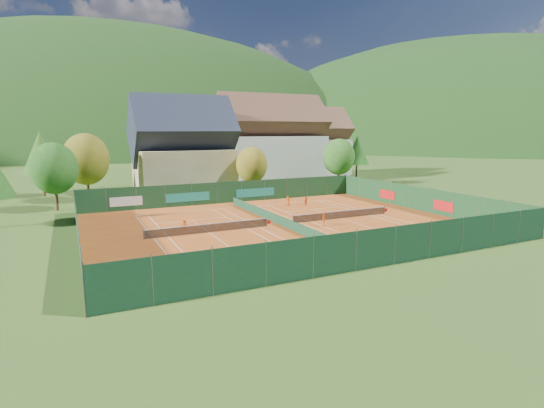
{
  "coord_description": "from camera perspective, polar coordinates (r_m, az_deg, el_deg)",
  "views": [
    {
      "loc": [
        -20.25,
        -40.25,
        10.21
      ],
      "look_at": [
        0.0,
        2.0,
        2.0
      ],
      "focal_mm": 28.0,
      "sensor_mm": 36.0,
      "label": 1
    }
  ],
  "objects": [
    {
      "name": "loose_ball_1",
      "position": [
        38.52,
        16.37,
        -5.8
      ],
      "size": [
        0.07,
        0.07,
        0.07
      ],
      "primitive_type": "sphere",
      "color": "#CCD833",
      "rests_on": "ground"
    },
    {
      "name": "player_left_mid",
      "position": [
        35.6,
        3.01,
        -5.65
      ],
      "size": [
        0.79,
        0.72,
        1.3
      ],
      "primitive_type": "imported",
      "rotation": [
        0.0,
        0.0,
        -0.46
      ],
      "color": "#D54613",
      "rests_on": "ground"
    },
    {
      "name": "hotel_block_a",
      "position": [
        84.48,
        -0.18,
        8.02
      ],
      "size": [
        21.6,
        11.0,
        17.25
      ],
      "color": "silver",
      "rests_on": "ground"
    },
    {
      "name": "court_markings_right",
      "position": [
        50.22,
        9.26,
        -1.91
      ],
      "size": [
        11.03,
        23.83,
        0.0
      ],
      "color": "white",
      "rests_on": "ground"
    },
    {
      "name": "loose_ball_2",
      "position": [
        50.29,
        1.99,
        -1.74
      ],
      "size": [
        0.07,
        0.07,
        0.07
      ],
      "primitive_type": "sphere",
      "color": "#CCD833",
      "rests_on": "ground"
    },
    {
      "name": "tree_center",
      "position": [
        67.78,
        -2.74,
        5.28
      ],
      "size": [
        5.01,
        5.01,
        7.6
      ],
      "color": "#402A17",
      "rests_on": "ground"
    },
    {
      "name": "tree_west_mid",
      "position": [
        66.42,
        -23.73,
        5.53
      ],
      "size": [
        6.44,
        6.44,
        9.78
      ],
      "color": "#422717",
      "rests_on": "ground"
    },
    {
      "name": "fence_east",
      "position": [
        57.62,
        19.12,
        0.68
      ],
      "size": [
        0.09,
        32.0,
        3.0
      ],
      "color": "#133619",
      "rests_on": "ground"
    },
    {
      "name": "player_right_far_b",
      "position": [
        58.07,
        4.56,
        0.38
      ],
      "size": [
        1.1,
        0.95,
        1.2
      ],
      "primitive_type": "imported",
      "rotation": [
        0.0,
        0.0,
        3.79
      ],
      "color": "#DD4513",
      "rests_on": "ground"
    },
    {
      "name": "ground",
      "position": [
        46.21,
        1.07,
        -2.85
      ],
      "size": [
        600.0,
        600.0,
        0.0
      ],
      "primitive_type": "plane",
      "color": "#2F4F18",
      "rests_on": "ground"
    },
    {
      "name": "ball_hopper",
      "position": [
        44.24,
        21.34,
        -3.36
      ],
      "size": [
        0.34,
        0.34,
        0.8
      ],
      "color": "slate",
      "rests_on": "ground"
    },
    {
      "name": "tree_east_mid",
      "position": [
        90.45,
        11.37,
        7.12
      ],
      "size": [
        5.04,
        5.04,
        9.0
      ],
      "color": "#412617",
      "rests_on": "ground"
    },
    {
      "name": "fence_north",
      "position": [
        60.27,
        -6.15,
        1.54
      ],
      "size": [
        40.0,
        0.1,
        3.0
      ],
      "color": "#153C20",
      "rests_on": "ground"
    },
    {
      "name": "player_left_near",
      "position": [
        33.28,
        -6.4,
        -6.86
      ],
      "size": [
        0.51,
        0.4,
        1.26
      ],
      "primitive_type": "imported",
      "rotation": [
        0.0,
        0.0,
        0.23
      ],
      "color": "#FB6016",
      "rests_on": "ground"
    },
    {
      "name": "chalet",
      "position": [
        72.43,
        -11.88,
        6.89
      ],
      "size": [
        16.2,
        12.0,
        16.0
      ],
      "color": "beige",
      "rests_on": "ground"
    },
    {
      "name": "player_right_near",
      "position": [
        45.79,
        6.99,
        -2.07
      ],
      "size": [
        0.71,
        0.94,
        1.48
      ],
      "primitive_type": "imported",
      "rotation": [
        0.0,
        0.0,
        1.12
      ],
      "color": "#DA5413",
      "rests_on": "ground"
    },
    {
      "name": "tree_west_back",
      "position": [
        74.43,
        -28.64,
        6.06
      ],
      "size": [
        5.6,
        5.6,
        10.0
      ],
      "color": "#442B18",
      "rests_on": "ground"
    },
    {
      "name": "tree_west_front",
      "position": [
        60.47,
        -27.26,
        4.27
      ],
      "size": [
        5.72,
        5.72,
        8.69
      ],
      "color": "#4D301B",
      "rests_on": "ground"
    },
    {
      "name": "player_right_far_a",
      "position": [
        57.89,
        2.16,
        0.42
      ],
      "size": [
        0.68,
        0.5,
        1.29
      ],
      "primitive_type": "imported",
      "rotation": [
        0.0,
        0.0,
        3.0
      ],
      "color": "#CA5212",
      "rests_on": "ground"
    },
    {
      "name": "tennis_net_left",
      "position": [
        43.22,
        -8.27,
        -3.14
      ],
      "size": [
        13.3,
        0.1,
        1.02
      ],
      "color": "#59595B",
      "rests_on": "ground"
    },
    {
      "name": "fence_west",
      "position": [
        41.19,
        -24.68,
        -3.2
      ],
      "size": [
        0.04,
        32.0,
        3.0
      ],
      "color": "#123218",
      "rests_on": "ground"
    },
    {
      "name": "fence_south",
      "position": [
        32.77,
        13.8,
        -5.77
      ],
      "size": [
        40.0,
        0.04,
        3.0
      ],
      "color": "#12321F",
      "rests_on": "ground"
    },
    {
      "name": "hotel_block_b",
      "position": [
        98.16,
        5.25,
        7.8
      ],
      "size": [
        17.28,
        10.0,
        15.5
      ],
      "color": "silver",
      "rests_on": "ground"
    },
    {
      "name": "court_markings_left",
      "position": [
        43.29,
        -8.45,
        -3.8
      ],
      "size": [
        11.03,
        23.83,
        0.0
      ],
      "color": "white",
      "rests_on": "ground"
    },
    {
      "name": "loose_ball_0",
      "position": [
        39.6,
        -7.15,
        -5.04
      ],
      "size": [
        0.07,
        0.07,
        0.07
      ],
      "primitive_type": "sphere",
      "color": "#CCD833",
      "rests_on": "ground"
    },
    {
      "name": "clay_pad",
      "position": [
        46.2,
        1.07,
        -2.82
      ],
      "size": [
        40.0,
        32.0,
        0.01
      ],
      "primitive_type": "cube",
      "color": "#A34817",
      "rests_on": "ground"
    },
    {
      "name": "player_left_far",
      "position": [
        43.55,
        -11.7,
        -2.84
      ],
      "size": [
        1.05,
        0.75,
        1.47
      ],
      "primitive_type": "imported",
      "rotation": [
        0.0,
        0.0,
        2.91
      ],
      "color": "#E65814",
      "rests_on": "ground"
    },
    {
      "name": "tree_east_front",
      "position": [
        78.16,
        8.99,
        6.29
      ],
      "size": [
        5.72,
        5.72,
        8.69
      ],
      "color": "#492A1A",
      "rests_on": "ground"
    },
    {
      "name": "tree_east_back",
      "position": [
        92.69,
        4.39,
        7.77
      ],
      "size": [
        7.15,
        7.15,
        10.86
      ],
      "color": "#412617",
      "rests_on": "ground"
    },
    {
      "name": "tennis_net_right",
      "position": [
        50.21,
        9.42,
        -1.34
      ],
      "size": [
        13.3,
        0.1,
        1.02
      ],
      "color": "#59595B",
      "rests_on": "ground"
    },
    {
      "name": "court_divider",
      "position": [
        46.09,
        1.08,
        -2.22
      ],
      "size": [
        0.03,
        28.8,
        1.0
      ],
      "color": "#143721",
      "rests_on": "ground"
    },
    {
      "name": "mountain_backdrop",
      "position": [
        282.48,
        -15.25,
        -0.58
      ],
      "size": [
        820.0,
        530.0,
        242.0
      ],
      "color": "black",
      "rests_on": "ground"
    }
  ]
}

